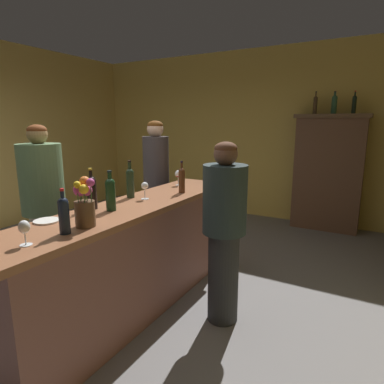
% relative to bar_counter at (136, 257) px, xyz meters
% --- Properties ---
extents(floor, '(9.00, 9.00, 0.00)m').
position_rel_bar_counter_xyz_m(floor, '(-0.61, 0.08, -0.50)').
color(floor, slate).
rests_on(floor, ground).
extents(wall_back, '(5.72, 0.12, 2.92)m').
position_rel_bar_counter_xyz_m(wall_back, '(-0.61, 3.61, 0.96)').
color(wall_back, tan).
rests_on(wall_back, ground).
extents(bar_counter, '(0.59, 2.70, 0.99)m').
position_rel_bar_counter_xyz_m(bar_counter, '(0.00, 0.00, 0.00)').
color(bar_counter, brown).
rests_on(bar_counter, ground).
extents(display_cabinet, '(1.08, 0.37, 1.81)m').
position_rel_bar_counter_xyz_m(display_cabinet, '(1.14, 3.33, 0.44)').
color(display_cabinet, brown).
rests_on(display_cabinet, ground).
extents(wine_bottle_chardonnay, '(0.06, 0.06, 0.32)m').
position_rel_bar_counter_xyz_m(wine_bottle_chardonnay, '(0.12, 0.60, 0.63)').
color(wine_bottle_chardonnay, '#4D2A16').
rests_on(wine_bottle_chardonnay, bar_counter).
extents(wine_bottle_riesling, '(0.08, 0.08, 0.32)m').
position_rel_bar_counter_xyz_m(wine_bottle_riesling, '(-0.02, -0.26, 0.64)').
color(wine_bottle_riesling, '#16331A').
rests_on(wine_bottle_riesling, bar_counter).
extents(wine_bottle_syrah, '(0.07, 0.07, 0.35)m').
position_rel_bar_counter_xyz_m(wine_bottle_syrah, '(-0.19, 0.18, 0.65)').
color(wine_bottle_syrah, '#20311E').
rests_on(wine_bottle_syrah, bar_counter).
extents(wine_bottle_malbec, '(0.08, 0.08, 0.33)m').
position_rel_bar_counter_xyz_m(wine_bottle_malbec, '(-0.19, -0.30, 0.64)').
color(wine_bottle_malbec, black).
rests_on(wine_bottle_malbec, bar_counter).
extents(wine_bottle_pinot, '(0.07, 0.07, 0.29)m').
position_rel_bar_counter_xyz_m(wine_bottle_pinot, '(0.12, -0.82, 0.62)').
color(wine_bottle_pinot, '#182133').
rests_on(wine_bottle_pinot, bar_counter).
extents(wine_glass_front, '(0.07, 0.07, 0.17)m').
position_rel_bar_counter_xyz_m(wine_glass_front, '(-0.12, 0.92, 0.61)').
color(wine_glass_front, white).
rests_on(wine_glass_front, bar_counter).
extents(wine_glass_mid, '(0.07, 0.07, 0.16)m').
position_rel_bar_counter_xyz_m(wine_glass_mid, '(-0.03, 0.19, 0.61)').
color(wine_glass_mid, white).
rests_on(wine_glass_mid, bar_counter).
extents(wine_glass_rear, '(0.07, 0.07, 0.15)m').
position_rel_bar_counter_xyz_m(wine_glass_rear, '(0.09, -1.07, 0.59)').
color(wine_glass_rear, white).
rests_on(wine_glass_rear, bar_counter).
extents(flower_arrangement, '(0.15, 0.14, 0.34)m').
position_rel_bar_counter_xyz_m(flower_arrangement, '(0.12, -0.66, 0.65)').
color(flower_arrangement, brown).
rests_on(flower_arrangement, bar_counter).
extents(cheese_plate, '(0.18, 0.18, 0.01)m').
position_rel_bar_counter_xyz_m(cheese_plate, '(-0.20, -0.72, 0.50)').
color(cheese_plate, white).
rests_on(cheese_plate, bar_counter).
extents(display_bottle_left, '(0.06, 0.06, 0.34)m').
position_rel_bar_counter_xyz_m(display_bottle_left, '(0.87, 3.33, 1.46)').
color(display_bottle_left, '#42301F').
rests_on(display_bottle_left, display_cabinet).
extents(display_bottle_midleft, '(0.08, 0.08, 0.33)m').
position_rel_bar_counter_xyz_m(display_bottle_midleft, '(1.14, 3.33, 1.46)').
color(display_bottle_midleft, '#254A35').
rests_on(display_bottle_midleft, display_cabinet).
extents(display_bottle_center, '(0.06, 0.06, 0.33)m').
position_rel_bar_counter_xyz_m(display_bottle_center, '(1.42, 3.33, 1.45)').
color(display_bottle_center, black).
rests_on(display_bottle_center, display_cabinet).
extents(patron_redhead, '(0.39, 0.39, 1.67)m').
position_rel_bar_counter_xyz_m(patron_redhead, '(-0.86, -0.26, 0.41)').
color(patron_redhead, '#BBAE9A').
rests_on(patron_redhead, ground).
extents(patron_in_grey, '(0.33, 0.33, 1.71)m').
position_rel_bar_counter_xyz_m(patron_in_grey, '(-0.66, 1.25, 0.45)').
color(patron_in_grey, tan).
rests_on(patron_in_grey, ground).
extents(bartender, '(0.36, 0.36, 1.54)m').
position_rel_bar_counter_xyz_m(bartender, '(0.75, 0.23, 0.34)').
color(bartender, '#26272A').
rests_on(bartender, ground).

